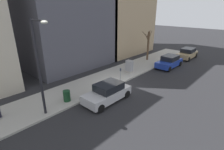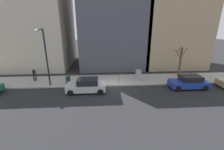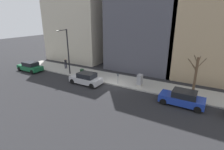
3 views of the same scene
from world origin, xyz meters
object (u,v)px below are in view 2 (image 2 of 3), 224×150
parked_car_blue (189,82)px  utility_box (138,76)px  office_tower_right (32,10)px  pedestrian_near_meter (34,74)px  office_block_center (112,5)px  trash_bin (68,80)px  bare_tree (180,61)px  parked_car_silver (87,86)px  parking_meter (119,77)px  streetlamp (45,54)px

parked_car_blue → utility_box: bearing=66.7°
office_tower_right → pedestrian_near_meter: bearing=-163.1°
parked_car_blue → office_block_center: size_ratio=0.21×
office_block_center → trash_bin: bearing=148.5°
parked_car_blue → pedestrian_near_meter: pedestrian_near_meter is taller
trash_bin → office_block_center: 15.06m
bare_tree → office_block_center: size_ratio=0.21×
trash_bin → parked_car_silver: bearing=-131.7°
parked_car_blue → office_block_center: 17.16m
parked_car_silver → parking_meter: size_ratio=3.11×
parking_meter → parked_car_blue: bearing=-100.7°
parked_car_silver → bare_tree: 12.99m
parked_car_blue → streetlamp: (1.34, 16.18, 3.28)m
parked_car_blue → trash_bin: size_ratio=4.68×
office_block_center → pedestrian_near_meter: bearing=129.0°
utility_box → parked_car_silver: bearing=112.3°
parking_meter → office_tower_right: size_ratio=0.07×
parking_meter → office_block_center: size_ratio=0.07×
utility_box → parked_car_blue: bearing=-113.8°
bare_tree → pedestrian_near_meter: 19.30m
parked_car_silver → bare_tree: bare_tree is taller
parked_car_blue → office_tower_right: (12.32, 21.37, 8.61)m
parked_car_silver → utility_box: (2.59, -6.31, 0.11)m
pedestrian_near_meter → office_block_center: size_ratio=0.08×
streetlamp → office_block_center: (10.58, -8.16, 6.09)m
office_block_center → utility_box: bearing=-164.4°
utility_box → pedestrian_near_meter: bearing=85.8°
utility_box → bare_tree: bearing=-77.6°
streetlamp → parked_car_silver: bearing=-109.2°
pedestrian_near_meter → trash_bin: bearing=-60.1°
streetlamp → pedestrian_near_meter: size_ratio=3.92×
office_tower_right → bare_tree: bearing=-111.5°
pedestrian_near_meter → bare_tree: bearing=-42.2°
utility_box → bare_tree: 6.29m
pedestrian_near_meter → parked_car_silver: bearing=-70.3°
parked_car_silver → streetlamp: (1.57, 4.51, 3.28)m
parked_car_silver → office_tower_right: bearing=37.9°
parking_meter → streetlamp: 8.76m
trash_bin → office_block_center: size_ratio=0.04×
parked_car_silver → utility_box: utility_box is taller
parked_car_silver → pedestrian_near_meter: size_ratio=2.53×
pedestrian_near_meter → office_tower_right: 12.52m
utility_box → office_block_center: bearing=15.6°
utility_box → streetlamp: (-1.02, 10.83, 3.17)m
parked_car_blue → bare_tree: 4.05m
bare_tree → office_block_center: bearing=46.3°
parked_car_silver → parking_meter: parked_car_silver is taller
streetlamp → office_block_center: bearing=-37.6°
bare_tree → office_tower_right: (8.65, 21.99, 7.03)m
pedestrian_near_meter → office_block_center: (8.60, -10.61, 9.02)m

